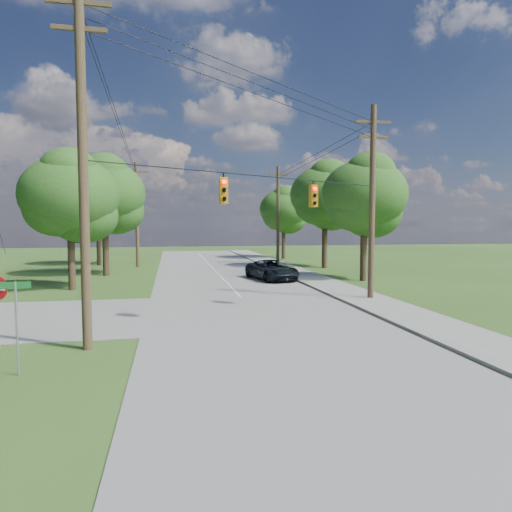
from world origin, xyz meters
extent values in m
plane|color=#304C19|center=(0.00, 0.00, 0.00)|extent=(140.00, 140.00, 0.00)
cube|color=gray|center=(2.00, 5.00, 0.01)|extent=(10.00, 100.00, 0.03)
cube|color=gray|center=(8.70, 5.00, 0.06)|extent=(2.60, 100.00, 0.12)
cylinder|color=brown|center=(-4.60, 0.40, 6.00)|extent=(0.32, 0.32, 12.00)
cube|color=brown|center=(-4.60, 0.40, 11.10)|extent=(2.00, 0.12, 0.14)
cube|color=brown|center=(-4.60, 0.40, 10.30)|extent=(1.70, 0.12, 0.14)
cylinder|color=brown|center=(8.90, 8.00, 5.25)|extent=(0.32, 0.32, 10.50)
cube|color=brown|center=(8.90, 8.00, 9.60)|extent=(2.00, 0.12, 0.14)
cube|color=brown|center=(8.90, 8.00, 8.80)|extent=(1.70, 0.12, 0.14)
cylinder|color=brown|center=(8.90, 30.00, 5.00)|extent=(0.32, 0.32, 10.00)
cube|color=brown|center=(8.90, 30.00, 9.10)|extent=(2.00, 0.12, 0.14)
cylinder|color=brown|center=(-5.00, 30.00, 5.00)|extent=(0.32, 0.32, 10.00)
cube|color=brown|center=(-5.00, 30.00, 9.10)|extent=(2.00, 0.12, 0.14)
cylinder|color=black|center=(2.15, 4.20, 10.35)|extent=(13.52, 7.63, 1.53)
cylinder|color=black|center=(2.15, 4.20, 9.95)|extent=(13.52, 7.63, 1.53)
cylinder|color=black|center=(2.15, 4.20, 9.55)|extent=(13.52, 7.63, 1.53)
cylinder|color=black|center=(8.90, 19.00, 9.35)|extent=(0.03, 22.00, 0.53)
cylinder|color=black|center=(-4.80, 15.20, 10.10)|extent=(0.43, 29.60, 2.03)
cylinder|color=black|center=(8.90, 19.00, 8.95)|extent=(0.03, 22.00, 0.53)
cylinder|color=black|center=(-4.80, 15.20, 9.70)|extent=(0.43, 29.60, 2.03)
cylinder|color=black|center=(2.15, 4.20, 6.20)|extent=(13.52, 7.63, 0.04)
cube|color=orange|center=(0.26, 3.02, 5.48)|extent=(0.32, 0.22, 1.05)
sphere|color=#FF0C05|center=(0.26, 2.88, 5.83)|extent=(0.17, 0.17, 0.17)
cube|color=orange|center=(0.26, 3.26, 5.48)|extent=(0.32, 0.22, 1.05)
sphere|color=#FF0C05|center=(0.26, 3.40, 5.83)|extent=(0.17, 0.17, 0.17)
cube|color=orange|center=(4.85, 5.60, 5.48)|extent=(0.32, 0.22, 1.05)
sphere|color=#FF0C05|center=(4.85, 5.46, 5.83)|extent=(0.17, 0.17, 0.17)
cube|color=orange|center=(4.85, 5.84, 5.48)|extent=(0.32, 0.22, 1.05)
sphere|color=#FF0C05|center=(4.85, 5.98, 5.83)|extent=(0.17, 0.17, 0.17)
cylinder|color=#463523|center=(-8.00, 15.00, 1.57)|extent=(0.45, 0.45, 3.15)
ellipsoid|color=#1F5118|center=(-8.00, 15.00, 5.94)|extent=(6.00, 6.00, 4.92)
cylinder|color=#463523|center=(-7.00, 23.00, 1.75)|extent=(0.50, 0.50, 3.50)
ellipsoid|color=#1F5118|center=(-7.00, 23.00, 6.60)|extent=(6.40, 6.40, 5.25)
cylinder|color=#463523|center=(-9.00, 33.00, 1.66)|extent=(0.48, 0.47, 3.32)
ellipsoid|color=#1F5118|center=(-9.00, 33.00, 6.27)|extent=(6.00, 6.00, 4.92)
cylinder|color=#463523|center=(12.00, 16.00, 1.66)|extent=(0.48, 0.48, 3.32)
ellipsoid|color=#1F5118|center=(12.00, 16.00, 6.27)|extent=(6.20, 6.20, 5.08)
cylinder|color=#463523|center=(12.50, 26.00, 1.84)|extent=(0.52, 0.52, 3.67)
ellipsoid|color=#1F5118|center=(12.50, 26.00, 6.93)|extent=(6.60, 6.60, 5.41)
cylinder|color=#463523|center=(11.50, 38.00, 1.57)|extent=(0.45, 0.45, 3.15)
ellipsoid|color=#1F5118|center=(11.50, 38.00, 5.94)|extent=(5.80, 5.80, 4.76)
imported|color=black|center=(5.50, 17.56, 0.76)|extent=(3.57, 5.69, 1.47)
cylinder|color=#96999C|center=(-5.99, -2.01, 1.30)|extent=(0.06, 0.06, 2.60)
cube|color=#145A23|center=(-5.99, -2.01, 2.49)|extent=(0.78, 0.07, 0.19)
camera|label=1|loc=(-1.85, -15.21, 4.14)|focal=32.00mm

